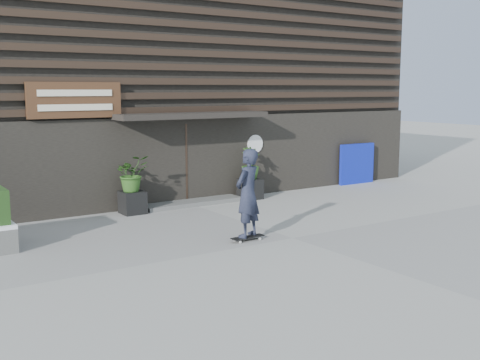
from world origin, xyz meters
TOP-DOWN VIEW (x-y plane):
  - ground at (0.00, 0.00)m, footprint 80.00×80.00m
  - entrance_step at (0.00, 4.60)m, footprint 3.00×0.80m
  - planter_pot_left at (-1.90, 4.40)m, footprint 0.60×0.60m
  - bamboo_left at (-1.90, 4.40)m, footprint 0.86×0.75m
  - planter_pot_right at (1.90, 4.40)m, footprint 0.60×0.60m
  - bamboo_right at (1.90, 4.40)m, footprint 0.54×0.54m
  - blue_tarp at (6.63, 4.70)m, footprint 1.49×0.15m
  - building at (-0.00, 9.96)m, footprint 18.00×11.00m
  - skateboarder at (-0.96, 0.37)m, footprint 0.83×0.70m

SIDE VIEW (x-z plane):
  - ground at x=0.00m, z-range 0.00..0.00m
  - entrance_step at x=0.00m, z-range 0.00..0.12m
  - planter_pot_left at x=-1.90m, z-range 0.00..0.60m
  - planter_pot_right at x=1.90m, z-range 0.00..0.60m
  - blue_tarp at x=6.63m, z-range 0.00..1.40m
  - skateboarder at x=-0.96m, z-range 0.04..2.06m
  - bamboo_left at x=-1.90m, z-range 0.60..1.56m
  - bamboo_right at x=1.90m, z-range 0.60..1.56m
  - building at x=0.00m, z-range -0.01..7.99m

